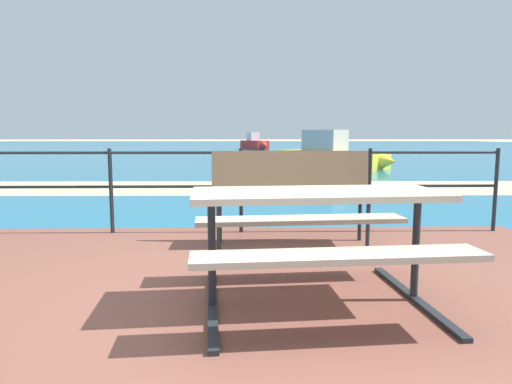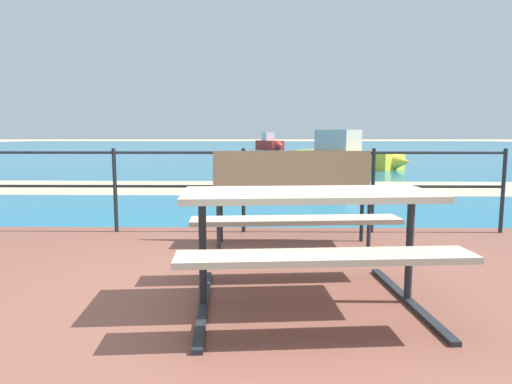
{
  "view_description": "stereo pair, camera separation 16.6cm",
  "coord_description": "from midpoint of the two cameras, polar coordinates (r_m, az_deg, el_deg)",
  "views": [
    {
      "loc": [
        0.04,
        -2.74,
        1.17
      ],
      "look_at": [
        0.15,
        1.63,
        0.62
      ],
      "focal_mm": 31.52,
      "sensor_mm": 36.0,
      "label": 1
    },
    {
      "loc": [
        0.21,
        -2.74,
        1.17
      ],
      "look_at": [
        0.15,
        1.63,
        0.62
      ],
      "focal_mm": 31.52,
      "sensor_mm": 36.0,
      "label": 2
    }
  ],
  "objects": [
    {
      "name": "ground_plane",
      "position": [
        2.98,
        -1.81,
        -15.92
      ],
      "size": [
        240.0,
        240.0,
        0.0
      ],
      "primitive_type": "plane",
      "color": "tan"
    },
    {
      "name": "patio_paving",
      "position": [
        2.97,
        -1.82,
        -15.39
      ],
      "size": [
        6.4,
        5.2,
        0.06
      ],
      "primitive_type": "cube",
      "color": "brown",
      "rests_on": "ground"
    },
    {
      "name": "sea_water",
      "position": [
        42.75,
        0.57,
        5.67
      ],
      "size": [
        90.0,
        90.0,
        0.01
      ],
      "primitive_type": "cube",
      "color": "#196B8E",
      "rests_on": "ground"
    },
    {
      "name": "beach_strip",
      "position": [
        10.01,
        0.01,
        0.55
      ],
      "size": [
        54.04,
        3.54,
        0.01
      ],
      "primitive_type": "cube",
      "rotation": [
        0.0,
        0.0,
        -0.02
      ],
      "color": "tan",
      "rests_on": "ground"
    },
    {
      "name": "picnic_table",
      "position": [
        2.93,
        8.25,
        -3.42
      ],
      "size": [
        1.7,
        1.43,
        0.76
      ],
      "rotation": [
        0.0,
        0.0,
        0.08
      ],
      "color": "tan",
      "rests_on": "patio_paving"
    },
    {
      "name": "park_bench",
      "position": [
        4.62,
        5.64,
        0.53
      ],
      "size": [
        1.64,
        0.44,
        0.95
      ],
      "rotation": [
        0.0,
        0.0,
        0.01
      ],
      "color": "#7A6047",
      "rests_on": "patio_paving"
    },
    {
      "name": "railing_fence",
      "position": [
        5.12,
        -0.68,
        1.69
      ],
      "size": [
        5.94,
        0.04,
        0.96
      ],
      "color": "#1E2328",
      "rests_on": "patio_paving"
    },
    {
      "name": "boat_mid",
      "position": [
        16.64,
        11.47,
        4.67
      ],
      "size": [
        3.89,
        3.79,
        1.35
      ],
      "rotation": [
        0.0,
        0.0,
        5.52
      ],
      "color": "yellow",
      "rests_on": "sea_water"
    },
    {
      "name": "boat_far",
      "position": [
        36.57,
        1.89,
        6.14
      ],
      "size": [
        2.32,
        4.09,
        1.39
      ],
      "rotation": [
        0.0,
        0.0,
        5.1
      ],
      "color": "red",
      "rests_on": "sea_water"
    }
  ]
}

